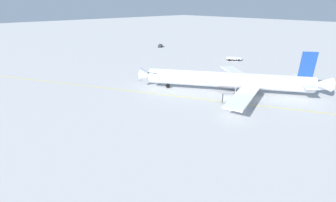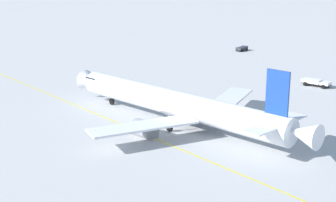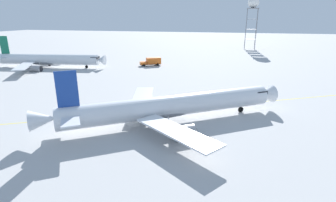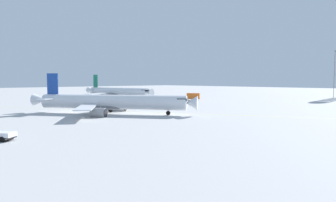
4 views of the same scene
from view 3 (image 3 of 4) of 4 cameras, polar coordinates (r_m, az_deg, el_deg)
The scene contains 6 objects.
ground_plane at distance 49.01m, azimuth -1.62°, elevation -4.15°, with size 600.00×600.00×0.00m, color #B2B2B2.
airliner_main at distance 46.86m, azimuth 0.29°, elevation -1.36°, with size 38.93×29.59×10.94m.
airliner_secondary at distance 110.04m, azimuth -24.78°, elevation 8.13°, with size 44.37×37.33×11.78m.
catering_truck_truck at distance 104.72m, azimuth -3.55°, elevation 8.60°, with size 8.21×6.59×3.10m.
radar_tower at distance 166.86m, azimuth 18.08°, elevation 19.30°, with size 6.63×6.63×29.60m.
taxiway_centreline at distance 53.85m, azimuth -1.58°, elevation -2.09°, with size 128.39×72.51×0.01m.
Camera 3 is at (-12.98, 43.57, 18.29)m, focal length 28.00 mm.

